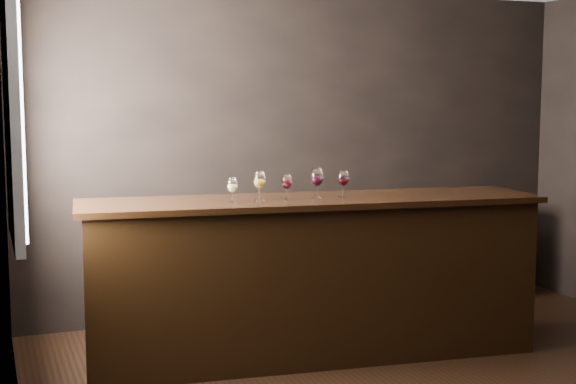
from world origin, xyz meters
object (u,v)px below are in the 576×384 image
object	(u,v)px
glass_red_b	(317,178)
glass_red_c	(343,179)
bar_counter	(312,280)
glass_white	(232,186)
glass_red_a	(287,182)
back_bar_shelf	(381,257)
glass_amber	(260,181)

from	to	relation	value
glass_red_b	glass_red_c	distance (m)	0.22
bar_counter	glass_red_b	distance (m)	0.75
bar_counter	glass_red_c	bearing A→B (deg)	5.16
glass_white	glass_red_b	distance (m)	0.63
glass_white	glass_red_c	world-z (taller)	glass_red_c
bar_counter	glass_red_a	xyz separation A→B (m)	(-0.20, 0.00, 0.72)
back_bar_shelf	glass_red_c	distance (m)	1.59
bar_counter	glass_amber	bearing A→B (deg)	-175.45
bar_counter	glass_amber	xyz separation A→B (m)	(-0.40, 0.01, 0.74)
bar_counter	glass_red_c	world-z (taller)	glass_red_c
glass_white	glass_red_b	xyz separation A→B (m)	(0.63, -0.00, 0.03)
bar_counter	back_bar_shelf	world-z (taller)	bar_counter
glass_amber	glass_red_b	xyz separation A→B (m)	(0.42, -0.04, 0.01)
back_bar_shelf	glass_red_b	bearing A→B (deg)	-135.31
glass_red_a	glass_red_c	xyz separation A→B (m)	(0.44, -0.01, 0.01)
back_bar_shelf	glass_amber	size ratio (longest dim) A/B	12.52
bar_counter	glass_amber	distance (m)	0.84
glass_amber	glass_red_c	world-z (taller)	glass_amber
glass_white	glass_red_b	world-z (taller)	glass_red_b
bar_counter	glass_amber	size ratio (longest dim) A/B	15.81
glass_amber	glass_red_c	xyz separation A→B (m)	(0.64, -0.02, -0.01)
glass_white	glass_red_c	size ratio (longest dim) A/B	0.88
back_bar_shelf	glass_red_b	xyz separation A→B (m)	(-1.08, -1.07, 0.86)
glass_white	glass_red_c	distance (m)	0.85
back_bar_shelf	glass_red_a	distance (m)	1.85
glass_red_a	back_bar_shelf	bearing A→B (deg)	38.52
glass_amber	back_bar_shelf	bearing A→B (deg)	34.41
bar_counter	glass_white	size ratio (longest dim) A/B	18.77
glass_amber	glass_red_a	distance (m)	0.20
glass_white	glass_red_a	xyz separation A→B (m)	(0.41, 0.03, 0.00)
back_bar_shelf	glass_amber	world-z (taller)	glass_amber
glass_amber	glass_red_b	world-z (taller)	glass_red_b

